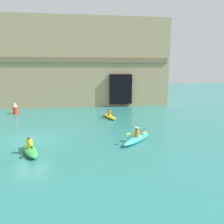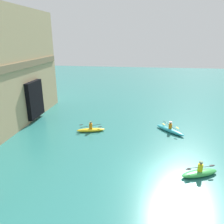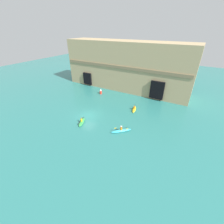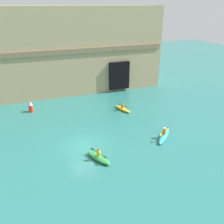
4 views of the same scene
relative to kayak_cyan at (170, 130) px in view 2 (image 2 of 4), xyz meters
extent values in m
plane|color=#28706B|center=(-8.13, 1.47, -0.25)|extent=(120.00, 120.00, 0.00)
cube|color=black|center=(1.45, 15.53, 2.26)|extent=(3.20, 0.70, 4.24)
ellipsoid|color=#33B2C6|center=(0.00, 0.00, -0.05)|extent=(2.94, 2.94, 0.41)
cylinder|color=orange|center=(0.00, 0.00, 0.40)|extent=(0.35, 0.35, 0.49)
sphere|color=brown|center=(0.00, 0.00, 0.77)|extent=(0.24, 0.24, 0.24)
cylinder|color=silver|center=(0.00, 0.00, 0.87)|extent=(0.30, 0.30, 0.06)
cylinder|color=black|center=(0.00, 0.00, 0.43)|extent=(1.77, 1.35, 0.38)
ellipsoid|color=yellow|center=(-0.78, -0.59, 0.58)|extent=(0.46, 0.41, 0.12)
ellipsoid|color=yellow|center=(0.78, 0.59, 0.27)|extent=(0.46, 0.41, 0.12)
ellipsoid|color=yellow|center=(-1.07, 8.20, -0.08)|extent=(1.45, 3.00, 0.34)
cylinder|color=orange|center=(-1.07, 8.20, 0.36)|extent=(0.34, 0.34, 0.55)
sphere|color=#9E704C|center=(-1.07, 8.20, 0.74)|extent=(0.21, 0.21, 0.21)
cylinder|color=#4C6B4C|center=(-1.07, 8.20, 0.82)|extent=(0.26, 0.26, 0.06)
cylinder|color=black|center=(-1.07, 8.20, 0.39)|extent=(0.52, 2.14, 0.36)
ellipsoid|color=black|center=(-0.85, 7.25, 0.24)|extent=(0.27, 0.47, 0.11)
ellipsoid|color=black|center=(-1.28, 9.14, 0.53)|extent=(0.27, 0.47, 0.11)
ellipsoid|color=green|center=(-7.49, -1.29, -0.05)|extent=(1.84, 2.90, 0.40)
cylinder|color=gold|center=(-7.49, -1.29, 0.41)|extent=(0.35, 0.35, 0.53)
sphere|color=#9E704C|center=(-7.49, -1.29, 0.79)|extent=(0.22, 0.22, 0.22)
cylinder|color=#4C6B4C|center=(-7.49, -1.29, 0.88)|extent=(0.28, 0.28, 0.06)
cylinder|color=black|center=(-7.49, -1.29, 0.44)|extent=(0.72, 1.96, 0.12)
ellipsoid|color=black|center=(-7.19, -2.15, 0.48)|extent=(0.32, 0.48, 0.07)
ellipsoid|color=black|center=(-7.79, -0.43, 0.40)|extent=(0.32, 0.48, 0.07)
camera|label=1|loc=(-3.96, -15.40, 5.27)|focal=35.00mm
camera|label=2|loc=(-21.54, 2.96, 9.14)|focal=35.00mm
camera|label=3|loc=(8.86, -18.35, 15.27)|focal=24.00mm
camera|label=4|loc=(-13.08, -19.03, 12.45)|focal=40.00mm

